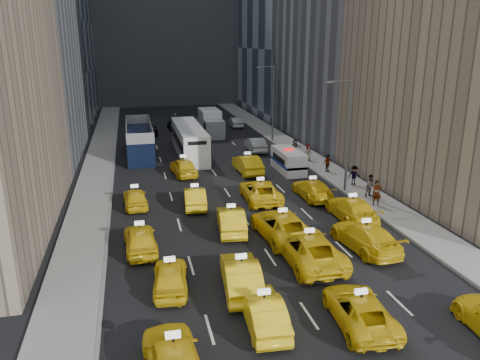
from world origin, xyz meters
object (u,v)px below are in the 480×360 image
at_px(taxi_0, 174,360).
at_px(nypd_van, 288,161).
at_px(city_bus, 189,141).
at_px(box_truck, 211,123).
at_px(double_decker, 139,139).
at_px(taxi_2, 360,310).
at_px(taxi_1, 264,311).
at_px(pedestrian_0, 377,193).

relative_size(taxi_0, nypd_van, 0.94).
xyz_separation_m(city_bus, box_truck, (4.11, 10.29, -0.00)).
height_order(nypd_van, double_decker, double_decker).
xyz_separation_m(double_decker, box_truck, (9.22, 8.82, -0.11)).
height_order(taxi_2, city_bus, city_bus).
xyz_separation_m(taxi_1, nypd_van, (9.03, 23.19, 0.27)).
bearing_deg(nypd_van, pedestrian_0, -80.81).
bearing_deg(nypd_van, box_truck, 95.33).
bearing_deg(pedestrian_0, taxi_2, -111.17).
height_order(taxi_0, city_bus, city_bus).
bearing_deg(taxi_0, pedestrian_0, -141.27).
distance_m(taxi_1, nypd_van, 24.89).
bearing_deg(taxi_0, double_decker, -93.61).
bearing_deg(taxi_0, nypd_van, -120.91).
relative_size(taxi_2, pedestrian_0, 2.53).
bearing_deg(taxi_2, double_decker, -71.03).
height_order(taxi_1, pedestrian_0, pedestrian_0).
relative_size(taxi_0, taxi_2, 1.02).
height_order(double_decker, box_truck, double_decker).
xyz_separation_m(box_truck, pedestrian_0, (7.15, -29.44, -0.46)).
relative_size(taxi_2, double_decker, 0.41).
bearing_deg(taxi_1, pedestrian_0, -130.91).
bearing_deg(double_decker, box_truck, 47.02).
distance_m(taxi_0, double_decker, 35.54).
relative_size(taxi_1, taxi_2, 0.90).
relative_size(taxi_1, pedestrian_0, 2.28).
relative_size(taxi_1, box_truck, 0.61).
distance_m(taxi_2, nypd_van, 24.46).
xyz_separation_m(double_decker, pedestrian_0, (16.37, -20.62, -0.56)).
distance_m(taxi_0, nypd_van, 28.81).
distance_m(double_decker, pedestrian_0, 26.34).
distance_m(taxi_0, pedestrian_0, 22.00).
distance_m(taxi_1, box_truck, 42.17).
distance_m(taxi_2, city_bus, 32.51).
bearing_deg(double_decker, pedestrian_0, -48.26).
distance_m(double_decker, city_bus, 5.32).
bearing_deg(taxi_0, box_truck, -105.43).
xyz_separation_m(taxi_1, taxi_2, (4.08, -0.77, -0.05)).
relative_size(double_decker, city_bus, 0.94).
relative_size(nypd_van, pedestrian_0, 2.76).
relative_size(taxi_1, nypd_van, 0.82).
relative_size(nypd_van, city_bus, 0.42).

